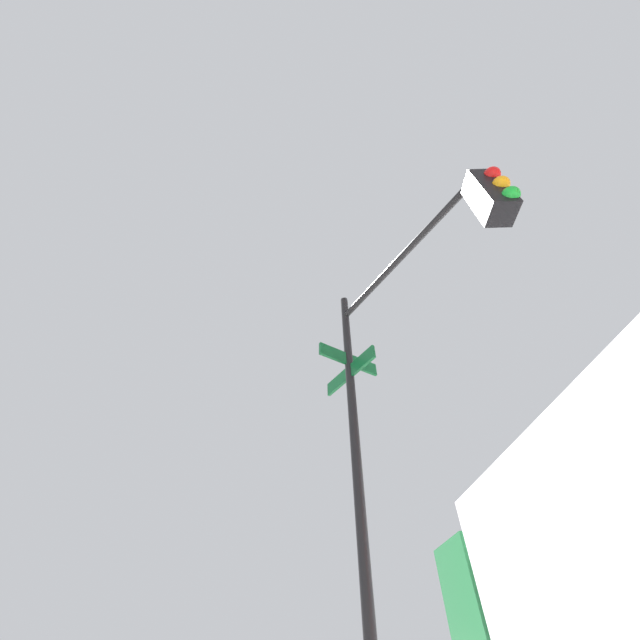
% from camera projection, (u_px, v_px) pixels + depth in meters
% --- Properties ---
extents(traffic_signal_near, '(2.89, 2.06, 5.40)m').
position_uv_depth(traffic_signal_near, '(411.00, 323.00, 3.83)').
color(traffic_signal_near, black).
rests_on(traffic_signal_near, ground_plane).
extents(box_truck_second, '(8.99, 2.83, 3.47)m').
position_uv_depth(box_truck_second, '(608.00, 574.00, 5.00)').
color(box_truck_second, '#19592D').
rests_on(box_truck_second, ground_plane).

